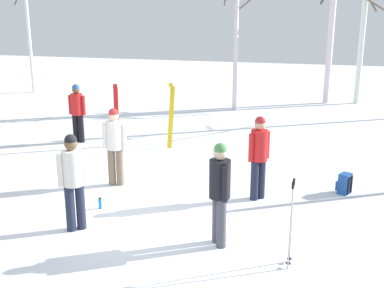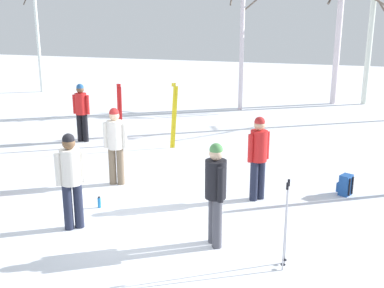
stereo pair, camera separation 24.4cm
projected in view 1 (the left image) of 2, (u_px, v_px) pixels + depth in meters
name	position (u px, v px, depth m)	size (l,w,h in m)	color
ground_plane	(130.00, 217.00, 8.63)	(60.00, 60.00, 0.00)	white
person_0	(115.00, 142.00, 10.02)	(0.51, 0.34, 1.72)	#72604C
person_1	(77.00, 109.00, 13.50)	(0.52, 0.34, 1.72)	black
person_2	(259.00, 153.00, 9.23)	(0.36, 0.43, 1.72)	#1E2338
person_3	(220.00, 188.00, 7.34)	(0.35, 0.44, 1.72)	#4C4C56
person_4	(73.00, 176.00, 7.87)	(0.40, 0.39, 1.72)	#1E2338
ski_pair_planted_0	(116.00, 116.00, 13.10)	(0.15, 0.04, 1.78)	red
ski_pair_planted_2	(171.00, 116.00, 12.91)	(0.23, 0.12, 1.84)	yellow
ski_poles_0	(291.00, 221.00, 6.76)	(0.07, 0.24, 1.35)	#B2B2BC
backpack_0	(344.00, 184.00, 9.71)	(0.34, 0.32, 0.44)	#1E4C99
water_bottle_0	(100.00, 203.00, 8.97)	(0.07, 0.07, 0.23)	#1E72BF
birch_tree_0	(27.00, 17.00, 21.77)	(1.30, 1.32, 6.90)	white
birch_tree_1	(236.00, 27.00, 17.73)	(1.27, 1.27, 6.19)	silver
birch_tree_2	(332.00, 14.00, 18.93)	(0.99, 1.23, 7.29)	silver
birch_tree_3	(363.00, 31.00, 19.03)	(1.56, 1.49, 6.11)	silver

